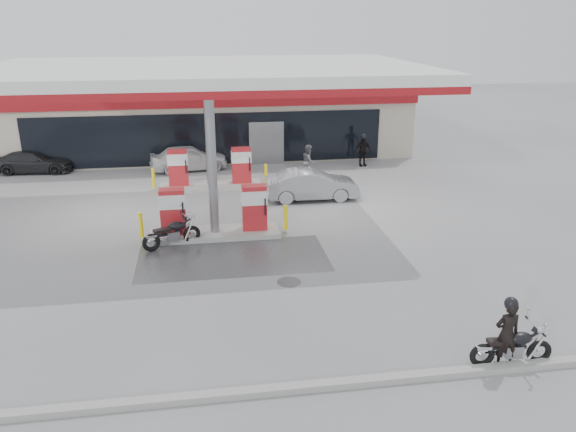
% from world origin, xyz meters
% --- Properties ---
extents(ground, '(90.00, 90.00, 0.00)m').
position_xyz_m(ground, '(0.00, 0.00, 0.00)').
color(ground, gray).
rests_on(ground, ground).
extents(wet_patch, '(6.00, 3.00, 0.00)m').
position_xyz_m(wet_patch, '(0.50, 0.00, 0.00)').
color(wet_patch, '#4C4C4F').
rests_on(wet_patch, ground).
extents(drain_cover, '(0.70, 0.70, 0.01)m').
position_xyz_m(drain_cover, '(2.00, -2.00, 0.00)').
color(drain_cover, '#38383A').
rests_on(drain_cover, ground).
extents(kerb, '(28.00, 0.25, 0.15)m').
position_xyz_m(kerb, '(0.00, -7.00, 0.07)').
color(kerb, gray).
rests_on(kerb, ground).
extents(store_building, '(22.00, 8.22, 4.00)m').
position_xyz_m(store_building, '(0.01, 15.94, 2.01)').
color(store_building, '#BDB19F').
rests_on(store_building, ground).
extents(canopy, '(16.00, 10.02, 5.51)m').
position_xyz_m(canopy, '(0.00, 5.00, 5.27)').
color(canopy, silver).
rests_on(canopy, ground).
extents(pump_island_near, '(5.14, 1.30, 1.78)m').
position_xyz_m(pump_island_near, '(0.00, 2.00, 0.71)').
color(pump_island_near, '#9E9E99').
rests_on(pump_island_near, ground).
extents(pump_island_far, '(5.14, 1.30, 1.78)m').
position_xyz_m(pump_island_far, '(0.00, 8.00, 0.71)').
color(pump_island_far, '#9E9E99').
rests_on(pump_island_far, ground).
extents(main_motorcycle, '(1.88, 0.72, 0.97)m').
position_xyz_m(main_motorcycle, '(6.22, -6.80, 0.43)').
color(main_motorcycle, black).
rests_on(main_motorcycle, ground).
extents(biker_main, '(0.58, 0.39, 1.58)m').
position_xyz_m(biker_main, '(6.03, -6.79, 0.79)').
color(biker_main, black).
rests_on(biker_main, ground).
extents(parked_motorcycle, '(1.93, 1.01, 1.04)m').
position_xyz_m(parked_motorcycle, '(-1.41, 1.22, 0.46)').
color(parked_motorcycle, black).
rests_on(parked_motorcycle, ground).
extents(sedan_white, '(3.99, 2.15, 1.29)m').
position_xyz_m(sedan_white, '(-1.00, 11.20, 0.64)').
color(sedan_white, silver).
rests_on(sedan_white, ground).
extents(attendant, '(0.77, 0.89, 1.59)m').
position_xyz_m(attendant, '(4.67, 9.00, 0.79)').
color(attendant, '#5D5D62').
rests_on(attendant, ground).
extents(hatchback_silver, '(3.88, 1.40, 1.27)m').
position_xyz_m(hatchback_silver, '(4.16, 5.60, 0.64)').
color(hatchback_silver, gray).
rests_on(hatchback_silver, ground).
extents(parked_car_left, '(3.88, 1.83, 1.09)m').
position_xyz_m(parked_car_left, '(-8.53, 12.00, 0.55)').
color(parked_car_left, black).
rests_on(parked_car_left, ground).
extents(biker_walking, '(0.97, 0.52, 1.57)m').
position_xyz_m(biker_walking, '(7.81, 10.73, 0.79)').
color(biker_walking, black).
rests_on(biker_walking, ground).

